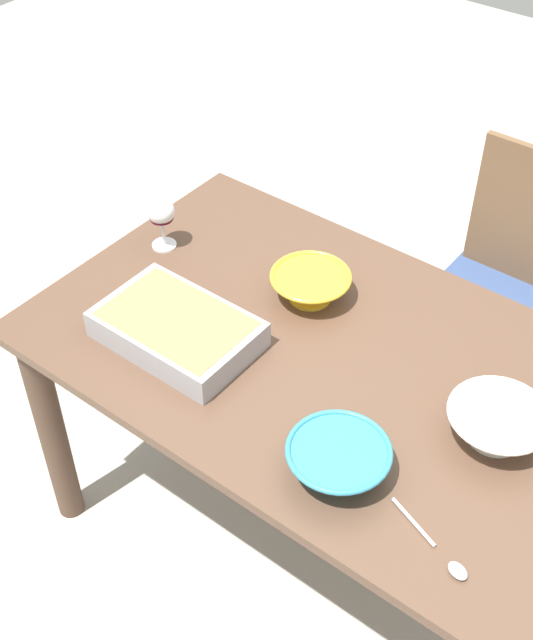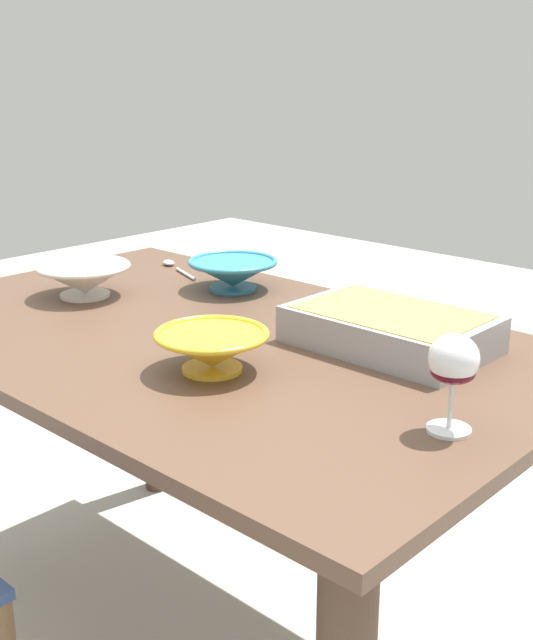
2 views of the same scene
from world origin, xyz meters
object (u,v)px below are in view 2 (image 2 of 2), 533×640
(dining_table, at_px, (207,394))
(mixing_bowl, at_px, (233,272))
(casserole_dish, at_px, (390,327))
(serving_bowl, at_px, (84,278))
(serving_spoon, at_px, (174,266))
(small_bowl, at_px, (212,348))
(wine_glass, at_px, (453,365))

(dining_table, distance_m, mixing_bowl, 0.39)
(dining_table, distance_m, casserole_dish, 0.42)
(mixing_bowl, xyz_separation_m, serving_bowl, (0.22, 0.29, 0.00))
(casserole_dish, distance_m, serving_spoon, 0.82)
(dining_table, bearing_deg, serving_bowl, 1.04)
(mixing_bowl, relative_size, small_bowl, 1.06)
(wine_glass, height_order, small_bowl, wine_glass)
(casserole_dish, height_order, small_bowl, small_bowl)
(mixing_bowl, relative_size, serving_bowl, 0.99)
(serving_bowl, bearing_deg, mixing_bowl, -126.86)
(casserole_dish, bearing_deg, wine_glass, 137.92)
(small_bowl, bearing_deg, dining_table, -39.86)
(dining_table, height_order, small_bowl, small_bowl)
(mixing_bowl, bearing_deg, small_bowl, 131.43)
(mixing_bowl, bearing_deg, serving_bowl, 53.14)
(wine_glass, bearing_deg, serving_spoon, -19.85)
(mixing_bowl, bearing_deg, dining_table, 125.93)
(wine_glass, relative_size, small_bowl, 0.74)
(casserole_dish, distance_m, small_bowl, 0.37)
(dining_table, relative_size, serving_spoon, 7.02)
(serving_bowl, bearing_deg, dining_table, -178.96)
(dining_table, height_order, casserole_dish, casserole_dish)
(wine_glass, relative_size, serving_spoon, 0.74)
(serving_bowl, xyz_separation_m, serving_spoon, (0.06, -0.33, -0.04))
(casserole_dish, height_order, serving_spoon, casserole_dish)
(wine_glass, bearing_deg, small_bowl, 8.72)
(dining_table, xyz_separation_m, wine_glass, (-0.62, 0.07, 0.25))
(casserole_dish, height_order, serving_bowl, serving_bowl)
(dining_table, relative_size, wine_glass, 9.53)
(casserole_dish, bearing_deg, small_bowl, 63.88)
(casserole_dish, bearing_deg, serving_bowl, 14.61)
(dining_table, height_order, mixing_bowl, mixing_bowl)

